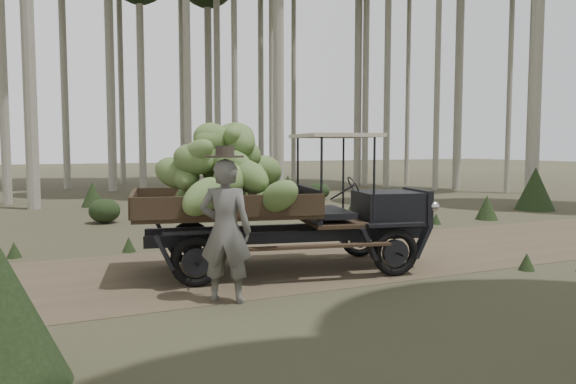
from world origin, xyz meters
TOP-DOWN VIEW (x-y plane):
  - ground at (0.00, 0.00)m, footprint 120.00×120.00m
  - dirt_track at (0.00, 0.00)m, footprint 70.00×4.00m
  - banana_truck at (-1.93, -0.48)m, footprint 5.19×2.77m
  - farmer at (-2.84, -1.90)m, footprint 0.84×0.76m
  - undergrowth at (-1.31, -3.58)m, footprint 22.98×22.61m

SIDE VIEW (x-z plane):
  - ground at x=0.00m, z-range 0.00..0.00m
  - dirt_track at x=0.00m, z-range 0.00..0.01m
  - undergrowth at x=-1.31m, z-range -0.14..1.25m
  - farmer at x=-2.84m, z-range -0.06..2.03m
  - banana_truck at x=-1.93m, z-range 0.18..2.74m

